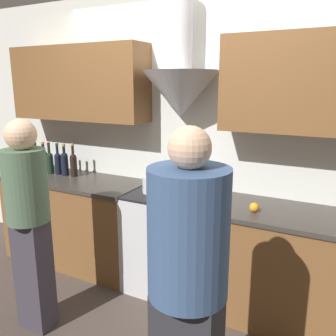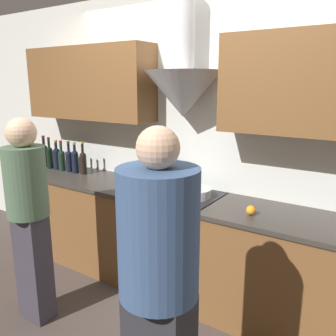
# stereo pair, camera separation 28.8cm
# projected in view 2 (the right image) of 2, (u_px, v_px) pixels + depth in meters

# --- Properties ---
(ground_plane) EXTENTS (12.00, 12.00, 0.00)m
(ground_plane) POSITION_uv_depth(u_px,v_px,m) (153.00, 305.00, 2.97)
(ground_plane) COLOR #423833
(wall_back) EXTENTS (8.40, 0.64, 2.60)m
(wall_back) POSITION_uv_depth(u_px,v_px,m) (184.00, 121.00, 3.13)
(wall_back) COLOR silver
(wall_back) RESTS_ON ground_plane
(counter_left) EXTENTS (1.50, 0.62, 0.88)m
(counter_left) POSITION_uv_depth(u_px,v_px,m) (85.00, 216.00, 3.72)
(counter_left) COLOR brown
(counter_left) RESTS_ON ground_plane
(counter_right) EXTENTS (1.11, 0.62, 0.88)m
(counter_right) POSITION_uv_depth(u_px,v_px,m) (279.00, 272.00, 2.63)
(counter_right) COLOR brown
(counter_right) RESTS_ON ground_plane
(stove_range) EXTENTS (0.75, 0.60, 0.88)m
(stove_range) POSITION_uv_depth(u_px,v_px,m) (174.00, 242.00, 3.13)
(stove_range) COLOR silver
(stove_range) RESTS_ON ground_plane
(wine_bottle_0) EXTENTS (0.08, 0.08, 0.35)m
(wine_bottle_0) POSITION_uv_depth(u_px,v_px,m) (45.00, 154.00, 3.99)
(wine_bottle_0) COLOR black
(wine_bottle_0) RESTS_ON counter_left
(wine_bottle_1) EXTENTS (0.07, 0.07, 0.35)m
(wine_bottle_1) POSITION_uv_depth(u_px,v_px,m) (50.00, 156.00, 3.91)
(wine_bottle_1) COLOR black
(wine_bottle_1) RESTS_ON counter_left
(wine_bottle_2) EXTENTS (0.08, 0.08, 0.32)m
(wine_bottle_2) POSITION_uv_depth(u_px,v_px,m) (57.00, 157.00, 3.87)
(wine_bottle_2) COLOR black
(wine_bottle_2) RESTS_ON counter_left
(wine_bottle_3) EXTENTS (0.07, 0.07, 0.33)m
(wine_bottle_3) POSITION_uv_depth(u_px,v_px,m) (62.00, 159.00, 3.81)
(wine_bottle_3) COLOR black
(wine_bottle_3) RESTS_ON counter_left
(wine_bottle_4) EXTENTS (0.07, 0.07, 0.33)m
(wine_bottle_4) POSITION_uv_depth(u_px,v_px,m) (69.00, 160.00, 3.77)
(wine_bottle_4) COLOR black
(wine_bottle_4) RESTS_ON counter_left
(wine_bottle_5) EXTENTS (0.07, 0.07, 0.32)m
(wine_bottle_5) POSITION_uv_depth(u_px,v_px,m) (75.00, 160.00, 3.71)
(wine_bottle_5) COLOR black
(wine_bottle_5) RESTS_ON counter_left
(wine_bottle_6) EXTENTS (0.07, 0.07, 0.34)m
(wine_bottle_6) POSITION_uv_depth(u_px,v_px,m) (83.00, 162.00, 3.67)
(wine_bottle_6) COLOR black
(wine_bottle_6) RESTS_ON counter_left
(stock_pot) EXTENTS (0.21, 0.21, 0.14)m
(stock_pot) POSITION_uv_depth(u_px,v_px,m) (156.00, 184.00, 3.07)
(stock_pot) COLOR silver
(stock_pot) RESTS_ON stove_range
(mixing_bowl) EXTENTS (0.29, 0.29, 0.07)m
(mixing_bowl) POSITION_uv_depth(u_px,v_px,m) (194.00, 192.00, 2.95)
(mixing_bowl) COLOR silver
(mixing_bowl) RESTS_ON stove_range
(orange_fruit) EXTENTS (0.07, 0.07, 0.07)m
(orange_fruit) POSITION_uv_depth(u_px,v_px,m) (251.00, 210.00, 2.54)
(orange_fruit) COLOR orange
(orange_fruit) RESTS_ON counter_right
(person_foreground_left) EXTENTS (0.30, 0.30, 1.57)m
(person_foreground_left) POSITION_uv_depth(u_px,v_px,m) (29.00, 211.00, 2.62)
(person_foreground_left) COLOR #38333D
(person_foreground_left) RESTS_ON ground_plane
(person_foreground_right) EXTENTS (0.37, 0.37, 1.63)m
(person_foreground_right) POSITION_uv_depth(u_px,v_px,m) (159.00, 284.00, 1.66)
(person_foreground_right) COLOR #28282D
(person_foreground_right) RESTS_ON ground_plane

